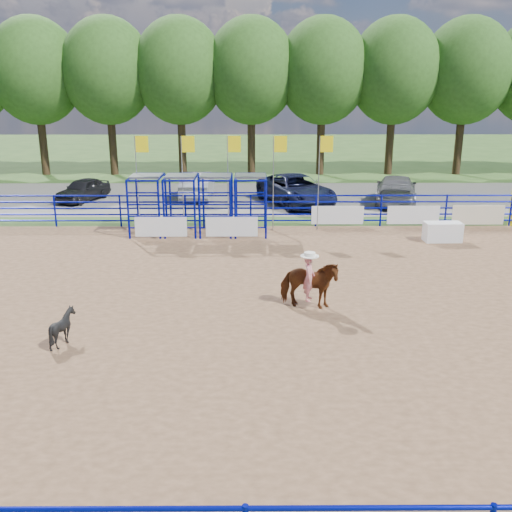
# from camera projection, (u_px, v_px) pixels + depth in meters

# --- Properties ---
(ground) EXTENTS (120.00, 120.00, 0.00)m
(ground) POSITION_uv_depth(u_px,v_px,m) (250.00, 308.00, 16.84)
(ground) COLOR #3C5C25
(ground) RESTS_ON ground
(arena_dirt) EXTENTS (30.00, 20.00, 0.02)m
(arena_dirt) POSITION_uv_depth(u_px,v_px,m) (250.00, 308.00, 16.84)
(arena_dirt) COLOR #846042
(arena_dirt) RESTS_ON ground
(gravel_strip) EXTENTS (40.00, 10.00, 0.01)m
(gravel_strip) POSITION_uv_depth(u_px,v_px,m) (251.00, 198.00, 33.11)
(gravel_strip) COLOR slate
(gravel_strip) RESTS_ON ground
(announcer_table) EXTENTS (1.53, 0.75, 0.81)m
(announcer_table) POSITION_uv_depth(u_px,v_px,m) (443.00, 232.00, 23.78)
(announcer_table) COLOR white
(announcer_table) RESTS_ON arena_dirt
(horse_and_rider) EXTENTS (1.87, 1.17, 2.38)m
(horse_and_rider) POSITION_uv_depth(u_px,v_px,m) (309.00, 281.00, 16.56)
(horse_and_rider) COLOR brown
(horse_and_rider) RESTS_ON arena_dirt
(calf) EXTENTS (1.07, 1.03, 0.90)m
(calf) POSITION_uv_depth(u_px,v_px,m) (63.00, 327.00, 14.34)
(calf) COLOR black
(calf) RESTS_ON arena_dirt
(car_a) EXTENTS (2.69, 4.01, 1.27)m
(car_a) POSITION_uv_depth(u_px,v_px,m) (83.00, 190.00, 32.05)
(car_a) COLOR black
(car_a) RESTS_ON gravel_strip
(car_b) EXTENTS (1.71, 4.69, 1.54)m
(car_b) POSITION_uv_depth(u_px,v_px,m) (198.00, 185.00, 32.77)
(car_b) COLOR gray
(car_b) RESTS_ON gravel_strip
(car_c) EXTENTS (4.62, 6.37, 1.61)m
(car_c) POSITION_uv_depth(u_px,v_px,m) (296.00, 190.00, 31.03)
(car_c) COLOR #141732
(car_c) RESTS_ON gravel_strip
(car_d) EXTENTS (3.37, 5.66, 1.54)m
(car_d) POSITION_uv_depth(u_px,v_px,m) (396.00, 189.00, 31.35)
(car_d) COLOR #565659
(car_d) RESTS_ON gravel_strip
(perimeter_fence) EXTENTS (30.10, 20.10, 1.50)m
(perimeter_fence) POSITION_uv_depth(u_px,v_px,m) (250.00, 284.00, 16.63)
(perimeter_fence) COLOR #060D91
(perimeter_fence) RESTS_ON ground
(chute_assembly) EXTENTS (19.32, 2.41, 4.20)m
(chute_assembly) POSITION_uv_depth(u_px,v_px,m) (207.00, 205.00, 24.93)
(chute_assembly) COLOR #060D91
(chute_assembly) RESTS_ON ground
(treeline) EXTENTS (56.40, 6.40, 11.24)m
(treeline) POSITION_uv_depth(u_px,v_px,m) (251.00, 66.00, 39.54)
(treeline) COLOR #3F2B19
(treeline) RESTS_ON ground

